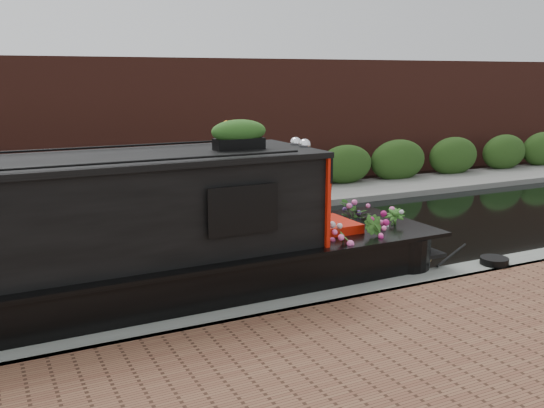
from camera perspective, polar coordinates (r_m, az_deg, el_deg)
name	(u,v)px	position (r m, az deg, el deg)	size (l,w,h in m)	color
ground	(206,259)	(11.93, -6.21, -5.13)	(80.00, 80.00, 0.00)	black
near_bank_coping	(285,318)	(9.08, 1.19, -10.71)	(40.00, 0.60, 0.50)	slate
far_bank_path	(149,215)	(15.81, -11.53, -1.00)	(40.00, 2.40, 0.34)	slate
far_hedge	(140,208)	(16.66, -12.34, -0.37)	(40.00, 1.10, 2.80)	#244416
far_brick_wall	(122,194)	(18.66, -13.94, 0.89)	(40.00, 1.00, 8.00)	#4F231A
narrowboat	(13,269)	(9.07, -23.21, -5.65)	(13.09, 2.45, 3.08)	black
rope_fender	(418,253)	(11.90, 13.59, -4.49)	(0.38, 0.38, 0.42)	brown
coiled_mooring_rope	(494,261)	(11.38, 20.19, -5.05)	(0.49, 0.49, 0.12)	black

